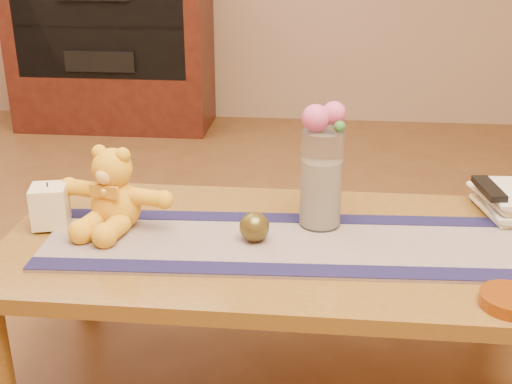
# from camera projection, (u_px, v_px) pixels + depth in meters

# --- Properties ---
(floor) EXTENTS (5.50, 5.50, 0.00)m
(floor) POSITION_uv_depth(u_px,v_px,m) (274.00, 382.00, 1.84)
(floor) COLOR brown
(floor) RESTS_ON ground
(coffee_table_top) EXTENTS (1.40, 0.70, 0.04)m
(coffee_table_top) POSITION_uv_depth(u_px,v_px,m) (275.00, 247.00, 1.68)
(coffee_table_top) COLOR brown
(coffee_table_top) RESTS_ON floor
(table_leg_bl) EXTENTS (0.07, 0.07, 0.41)m
(table_leg_bl) POSITION_uv_depth(u_px,v_px,m) (83.00, 259.00, 2.09)
(table_leg_bl) COLOR brown
(table_leg_bl) RESTS_ON floor
(table_leg_br) EXTENTS (0.07, 0.07, 0.41)m
(table_leg_br) POSITION_uv_depth(u_px,v_px,m) (492.00, 279.00, 1.97)
(table_leg_br) COLOR brown
(table_leg_br) RESTS_ON floor
(persian_runner) EXTENTS (1.22, 0.41, 0.01)m
(persian_runner) POSITION_uv_depth(u_px,v_px,m) (282.00, 243.00, 1.64)
(persian_runner) COLOR #1B234D
(persian_runner) RESTS_ON coffee_table_top
(runner_border_near) EXTENTS (1.20, 0.12, 0.00)m
(runner_border_near) POSITION_uv_depth(u_px,v_px,m) (282.00, 270.00, 1.51)
(runner_border_near) COLOR #15133A
(runner_border_near) RESTS_ON persian_runner
(runner_border_far) EXTENTS (1.20, 0.12, 0.00)m
(runner_border_far) POSITION_uv_depth(u_px,v_px,m) (283.00, 218.00, 1.77)
(runner_border_far) COLOR #15133A
(runner_border_far) RESTS_ON persian_runner
(teddy_bear) EXTENTS (0.36, 0.32, 0.21)m
(teddy_bear) POSITION_uv_depth(u_px,v_px,m) (115.00, 189.00, 1.70)
(teddy_bear) COLOR gold
(teddy_bear) RESTS_ON persian_runner
(pillar_candle) EXTENTS (0.11, 0.11, 0.11)m
(pillar_candle) POSITION_uv_depth(u_px,v_px,m) (50.00, 206.00, 1.72)
(pillar_candle) COLOR beige
(pillar_candle) RESTS_ON persian_runner
(candle_wick) EXTENTS (0.00, 0.00, 0.01)m
(candle_wick) POSITION_uv_depth(u_px,v_px,m) (47.00, 184.00, 1.69)
(candle_wick) COLOR black
(candle_wick) RESTS_ON pillar_candle
(glass_vase) EXTENTS (0.11, 0.11, 0.26)m
(glass_vase) POSITION_uv_depth(u_px,v_px,m) (321.00, 179.00, 1.69)
(glass_vase) COLOR silver
(glass_vase) RESTS_ON persian_runner
(potpourri_fill) EXTENTS (0.09, 0.09, 0.18)m
(potpourri_fill) POSITION_uv_depth(u_px,v_px,m) (321.00, 193.00, 1.70)
(potpourri_fill) COLOR beige
(potpourri_fill) RESTS_ON glass_vase
(rose_left) EXTENTS (0.07, 0.07, 0.07)m
(rose_left) POSITION_uv_depth(u_px,v_px,m) (316.00, 118.00, 1.62)
(rose_left) COLOR #CD4880
(rose_left) RESTS_ON glass_vase
(rose_right) EXTENTS (0.06, 0.06, 0.06)m
(rose_right) POSITION_uv_depth(u_px,v_px,m) (334.00, 113.00, 1.63)
(rose_right) COLOR #CD4880
(rose_right) RESTS_ON glass_vase
(blue_flower_back) EXTENTS (0.04, 0.04, 0.04)m
(blue_flower_back) POSITION_uv_depth(u_px,v_px,m) (328.00, 116.00, 1.66)
(blue_flower_back) COLOR #49519F
(blue_flower_back) RESTS_ON glass_vase
(blue_flower_side) EXTENTS (0.04, 0.04, 0.04)m
(blue_flower_side) POSITION_uv_depth(u_px,v_px,m) (312.00, 121.00, 1.65)
(blue_flower_side) COLOR #49519F
(blue_flower_side) RESTS_ON glass_vase
(leaf_sprig) EXTENTS (0.03, 0.03, 0.03)m
(leaf_sprig) POSITION_uv_depth(u_px,v_px,m) (340.00, 127.00, 1.61)
(leaf_sprig) COLOR #33662D
(leaf_sprig) RESTS_ON glass_vase
(bronze_ball) EXTENTS (0.09, 0.09, 0.08)m
(bronze_ball) POSITION_uv_depth(u_px,v_px,m) (254.00, 227.00, 1.63)
(bronze_ball) COLOR #52461B
(bronze_ball) RESTS_ON persian_runner
(book_bottom) EXTENTS (0.20, 0.25, 0.02)m
(book_bottom) POSITION_uv_depth(u_px,v_px,m) (484.00, 212.00, 1.81)
(book_bottom) COLOR #F3E7BC
(book_bottom) RESTS_ON coffee_table_top
(book_lower) EXTENTS (0.17, 0.23, 0.02)m
(book_lower) POSITION_uv_depth(u_px,v_px,m) (487.00, 206.00, 1.80)
(book_lower) COLOR #F3E7BC
(book_lower) RESTS_ON book_bottom
(book_upper) EXTENTS (0.21, 0.26, 0.02)m
(book_upper) POSITION_uv_depth(u_px,v_px,m) (483.00, 199.00, 1.80)
(book_upper) COLOR #F3E7BC
(book_upper) RESTS_ON book_lower
(book_top) EXTENTS (0.18, 0.24, 0.02)m
(book_top) POSITION_uv_depth(u_px,v_px,m) (488.00, 193.00, 1.78)
(book_top) COLOR #F3E7BC
(book_top) RESTS_ON book_upper
(tv_remote) EXTENTS (0.06, 0.16, 0.02)m
(tv_remote) POSITION_uv_depth(u_px,v_px,m) (489.00, 188.00, 1.77)
(tv_remote) COLOR black
(tv_remote) RESTS_ON book_top
(amber_dish) EXTENTS (0.13, 0.13, 0.03)m
(amber_dish) POSITION_uv_depth(u_px,v_px,m) (510.00, 300.00, 1.37)
(amber_dish) COLOR #BF5914
(amber_dish) RESTS_ON coffee_table_top
(media_cabinet) EXTENTS (1.20, 0.50, 1.10)m
(media_cabinet) POSITION_uv_depth(u_px,v_px,m) (112.00, 39.00, 4.03)
(media_cabinet) COLOR black
(media_cabinet) RESTS_ON floor
(cabinet_cavity) EXTENTS (1.02, 0.03, 0.61)m
(cabinet_cavity) POSITION_uv_depth(u_px,v_px,m) (98.00, 27.00, 3.77)
(cabinet_cavity) COLOR black
(cabinet_cavity) RESTS_ON media_cabinet
(cabinet_shelf) EXTENTS (1.02, 0.20, 0.02)m
(cabinet_shelf) POSITION_uv_depth(u_px,v_px,m) (103.00, 25.00, 3.85)
(cabinet_shelf) COLOR black
(cabinet_shelf) RESTS_ON media_cabinet
(stereo_lower) EXTENTS (0.42, 0.28, 0.12)m
(stereo_lower) POSITION_uv_depth(u_px,v_px,m) (107.00, 58.00, 3.94)
(stereo_lower) COLOR black
(stereo_lower) RESTS_ON media_cabinet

